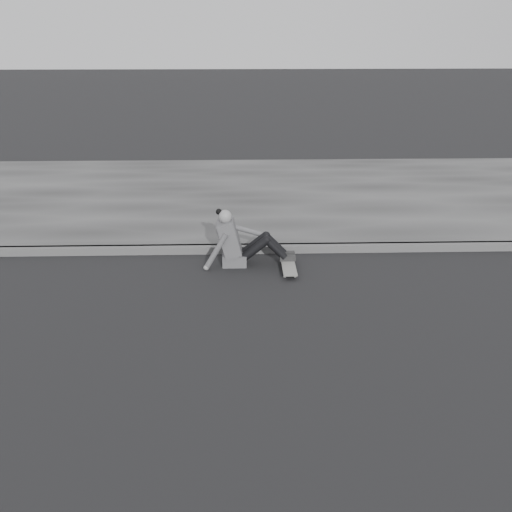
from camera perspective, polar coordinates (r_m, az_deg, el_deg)
The scene contains 5 objects.
ground at distance 7.12m, azimuth 16.37°, elevation -7.29°, with size 80.00×80.00×0.00m, color black.
curb at distance 9.33m, azimuth 11.85°, elevation 0.85°, with size 24.00×0.16×0.12m, color #4C4C4C.
sidewalk at distance 12.13m, azimuth 8.73°, elevation 6.11°, with size 24.00×6.00×0.12m, color #383838.
skateboard at distance 8.44m, azimuth 3.27°, elevation -0.97°, with size 0.20×0.78×0.09m.
seated_woman at distance 8.53m, azimuth -1.75°, elevation 1.42°, with size 1.38×0.46×0.88m.
Camera 1 is at (-2.16, -5.86, 3.42)m, focal length 40.00 mm.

